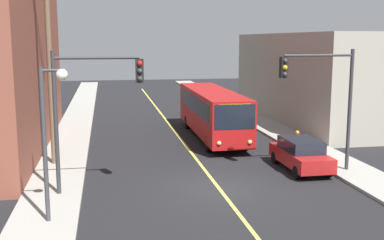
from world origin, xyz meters
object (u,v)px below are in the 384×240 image
city_bus (212,111)px  street_lamp_left (50,122)px  parked_car_red (301,154)px  traffic_signal_left_corner (93,95)px  fire_hydrant (297,137)px  utility_pole_near (49,39)px  traffic_signal_right_corner (322,88)px

city_bus → street_lamp_left: bearing=-122.2°
parked_car_red → traffic_signal_left_corner: size_ratio=0.73×
fire_hydrant → street_lamp_left: bearing=-142.1°
utility_pole_near → fire_hydrant: (14.50, 2.25, -6.04)m
traffic_signal_left_corner → utility_pole_near: bearing=113.0°
parked_car_red → street_lamp_left: 13.14m
street_lamp_left → parked_car_red: bearing=24.6°
traffic_signal_left_corner → traffic_signal_right_corner: same height
parked_car_red → fire_hydrant: parked_car_red is taller
traffic_signal_right_corner → fire_hydrant: 7.32m
traffic_signal_right_corner → fire_hydrant: (1.44, 6.14, -3.72)m
utility_pole_near → fire_hydrant: bearing=8.8°
utility_pole_near → traffic_signal_right_corner: utility_pole_near is taller
parked_car_red → utility_pole_near: bearing=166.2°
traffic_signal_left_corner → traffic_signal_right_corner: size_ratio=1.00×
utility_pole_near → fire_hydrant: size_ratio=14.15×
parked_car_red → traffic_signal_right_corner: 3.61m
traffic_signal_left_corner → street_lamp_left: size_ratio=1.09×
city_bus → traffic_signal_right_corner: size_ratio=2.03×
city_bus → utility_pole_near: 12.45m
utility_pole_near → traffic_signal_right_corner: 13.82m
parked_car_red → utility_pole_near: (-12.47, 3.06, 5.78)m
traffic_signal_left_corner → street_lamp_left: (-1.42, -3.14, -0.56)m
parked_car_red → traffic_signal_left_corner: (-10.23, -2.20, 3.46)m
utility_pole_near → street_lamp_left: 8.91m
street_lamp_left → traffic_signal_left_corner: bearing=65.7°
utility_pole_near → fire_hydrant: 15.87m
utility_pole_near → street_lamp_left: bearing=-84.4°
city_bus → parked_car_red: 9.40m
traffic_signal_right_corner → street_lamp_left: traffic_signal_right_corner is taller
parked_car_red → traffic_signal_left_corner: traffic_signal_left_corner is taller
city_bus → traffic_signal_left_corner: size_ratio=2.03×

